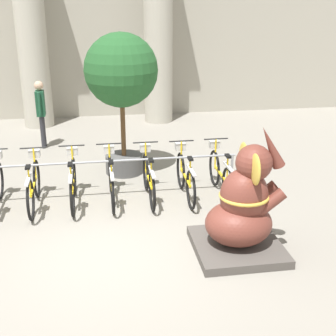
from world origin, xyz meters
TOP-DOWN VIEW (x-y plane):
  - ground_plane at (0.00, 0.00)m, footprint 60.00×60.00m
  - building_facade at (0.00, 8.60)m, footprint 20.00×0.20m
  - column_left at (-1.78, 7.60)m, footprint 1.04×1.04m
  - column_right at (1.78, 7.60)m, footprint 1.04×1.04m
  - bike_rack at (0.09, 1.95)m, footprint 4.78×0.05m
  - bicycle_1 at (-1.31, 1.81)m, footprint 0.48×1.72m
  - bicycle_2 at (-0.61, 1.84)m, footprint 0.48×1.72m
  - bicycle_3 at (0.09, 1.85)m, footprint 0.48×1.72m
  - bicycle_4 at (0.78, 1.84)m, footprint 0.48×1.72m
  - bicycle_5 at (1.48, 1.81)m, footprint 0.48×1.72m
  - bicycle_6 at (2.18, 1.85)m, footprint 0.48×1.72m
  - elephant_statue at (1.93, -0.29)m, footprint 1.30×1.30m
  - person_pedestrian at (-1.46, 5.44)m, footprint 0.22×0.47m
  - potted_tree at (0.43, 3.30)m, footprint 1.51×1.51m

SIDE VIEW (x-z plane):
  - ground_plane at x=0.00m, z-range 0.00..0.00m
  - bicycle_1 at x=-1.31m, z-range -0.08..0.92m
  - bicycle_2 at x=-0.61m, z-range -0.08..0.92m
  - bicycle_3 at x=0.09m, z-range -0.08..0.92m
  - bicycle_4 at x=0.78m, z-range -0.08..0.92m
  - bicycle_5 at x=1.48m, z-range -0.08..0.92m
  - bicycle_6 at x=2.18m, z-range -0.08..0.92m
  - bike_rack at x=0.09m, z-range 0.24..1.01m
  - elephant_statue at x=1.93m, z-range -0.32..1.64m
  - person_pedestrian at x=-1.46m, z-range 0.17..1.85m
  - potted_tree at x=0.43m, z-range 0.59..3.55m
  - column_left at x=-1.78m, z-range 0.04..5.20m
  - column_right at x=1.78m, z-range 0.04..5.20m
  - building_facade at x=0.00m, z-range 0.00..6.00m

